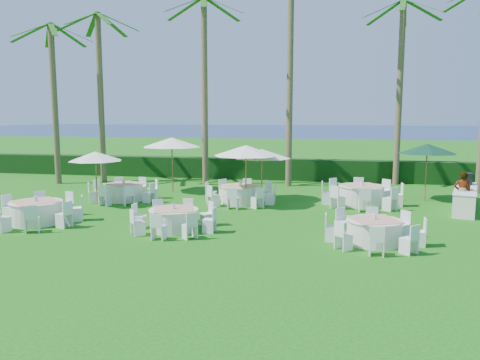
# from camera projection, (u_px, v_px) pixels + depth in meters

# --- Properties ---
(ground) EXTENTS (120.00, 120.00, 0.00)m
(ground) POSITION_uv_depth(u_px,v_px,m) (189.00, 225.00, 15.97)
(ground) COLOR #155C0F
(ground) RESTS_ON ground
(hedge) EXTENTS (34.00, 1.00, 1.20)m
(hedge) POSITION_uv_depth(u_px,v_px,m) (250.00, 169.00, 27.54)
(hedge) COLOR black
(hedge) RESTS_ON ground
(ocean) EXTENTS (260.00, 260.00, 0.00)m
(ocean) POSITION_uv_depth(u_px,v_px,m) (314.00, 131.00, 115.06)
(ocean) COLOR navy
(ocean) RESTS_ON ground
(banquet_table_a) EXTENTS (3.06, 3.06, 0.94)m
(banquet_table_a) POSITION_uv_depth(u_px,v_px,m) (36.00, 212.00, 16.16)
(banquet_table_a) COLOR silver
(banquet_table_a) RESTS_ON ground
(banquet_table_b) EXTENTS (2.81, 2.81, 0.86)m
(banquet_table_b) POSITION_uv_depth(u_px,v_px,m) (174.00, 219.00, 15.17)
(banquet_table_b) COLOR silver
(banquet_table_b) RESTS_ON ground
(banquet_table_c) EXTENTS (2.83, 2.83, 0.87)m
(banquet_table_c) POSITION_uv_depth(u_px,v_px,m) (374.00, 231.00, 13.60)
(banquet_table_c) COLOR silver
(banquet_table_c) RESTS_ON ground
(banquet_table_d) EXTENTS (2.98, 2.98, 0.91)m
(banquet_table_d) POSITION_uv_depth(u_px,v_px,m) (124.00, 192.00, 20.48)
(banquet_table_d) COLOR silver
(banquet_table_d) RESTS_ON ground
(banquet_table_e) EXTENTS (3.00, 3.00, 0.91)m
(banquet_table_e) POSITION_uv_depth(u_px,v_px,m) (240.00, 194.00, 19.86)
(banquet_table_e) COLOR silver
(banquet_table_e) RESTS_ON ground
(banquet_table_f) EXTENTS (3.29, 3.29, 0.99)m
(banquet_table_f) POSITION_uv_depth(u_px,v_px,m) (361.00, 195.00, 19.44)
(banquet_table_f) COLOR silver
(banquet_table_f) RESTS_ON ground
(umbrella_a) EXTENTS (2.20, 2.20, 2.24)m
(umbrella_a) POSITION_uv_depth(u_px,v_px,m) (95.00, 156.00, 19.23)
(umbrella_a) COLOR brown
(umbrella_a) RESTS_ON ground
(umbrella_b) EXTENTS (2.69, 2.69, 2.50)m
(umbrella_b) POSITION_uv_depth(u_px,v_px,m) (246.00, 151.00, 19.11)
(umbrella_b) COLOR brown
(umbrella_b) RESTS_ON ground
(umbrella_c) EXTENTS (2.88, 2.88, 2.65)m
(umbrella_c) POSITION_uv_depth(u_px,v_px,m) (172.00, 142.00, 22.64)
(umbrella_c) COLOR brown
(umbrella_c) RESTS_ON ground
(umbrella_d) EXTENTS (2.54, 2.54, 2.25)m
(umbrella_d) POSITION_uv_depth(u_px,v_px,m) (262.00, 154.00, 20.33)
(umbrella_d) COLOR brown
(umbrella_d) RESTS_ON ground
(umbrella_green) EXTENTS (2.48, 2.48, 2.50)m
(umbrella_green) POSITION_uv_depth(u_px,v_px,m) (427.00, 149.00, 20.22)
(umbrella_green) COLOR brown
(umbrella_green) RESTS_ON ground
(buffet_table) EXTENTS (1.78, 3.87, 1.35)m
(buffet_table) POSITION_uv_depth(u_px,v_px,m) (465.00, 198.00, 18.42)
(buffet_table) COLOR silver
(buffet_table) RESTS_ON ground
(staff_person) EXTENTS (0.62, 0.44, 1.61)m
(staff_person) POSITION_uv_depth(u_px,v_px,m) (462.00, 193.00, 17.62)
(staff_person) COLOR gray
(staff_person) RESTS_ON ground
(palm_a) EXTENTS (4.35, 4.28, 9.21)m
(palm_a) POSITION_uv_depth(u_px,v_px,m) (100.00, 90.00, 25.62)
(palm_a) COLOR brown
(palm_a) RESTS_ON ground
(palm_b) EXTENTS (4.32, 4.32, 9.74)m
(palm_b) POSITION_uv_depth(u_px,v_px,m) (205.00, 84.00, 24.55)
(palm_b) COLOR brown
(palm_b) RESTS_ON ground
(palm_c) EXTENTS (4.39, 4.19, 12.68)m
(palm_c) POSITION_uv_depth(u_px,v_px,m) (290.00, 54.00, 23.86)
(palm_c) COLOR brown
(palm_c) RESTS_ON ground
(palm_d) EXTENTS (4.21, 4.39, 9.64)m
(palm_d) POSITION_uv_depth(u_px,v_px,m) (400.00, 85.00, 24.65)
(palm_d) COLOR brown
(palm_d) RESTS_ON ground
(palm_f) EXTENTS (4.39, 4.18, 8.53)m
(palm_f) POSITION_uv_depth(u_px,v_px,m) (54.00, 96.00, 25.03)
(palm_f) COLOR brown
(palm_f) RESTS_ON ground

